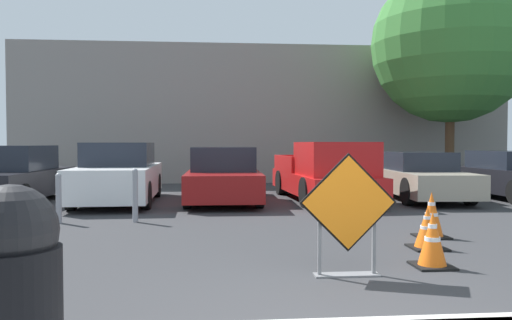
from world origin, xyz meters
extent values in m
plane|color=#333335|center=(0.00, 10.00, 0.00)|extent=(96.00, 96.00, 0.00)
cube|color=black|center=(0.57, 1.83, 0.88)|extent=(1.16, 0.02, 1.16)
cube|color=orange|center=(0.57, 1.82, 0.88)|extent=(1.09, 0.02, 1.09)
cube|color=slate|center=(0.57, 1.88, 0.01)|extent=(0.78, 0.20, 0.02)
cube|color=slate|center=(0.24, 1.88, 0.44)|extent=(0.04, 0.04, 0.88)
cube|color=slate|center=(0.90, 1.88, 0.44)|extent=(0.04, 0.04, 0.88)
cube|color=black|center=(1.76, 2.19, 0.01)|extent=(0.48, 0.48, 0.03)
cone|color=orange|center=(1.76, 2.19, 0.37)|extent=(0.35, 0.35, 0.68)
cylinder|color=white|center=(1.76, 2.19, 0.52)|extent=(0.11, 0.11, 0.06)
cylinder|color=white|center=(1.76, 2.19, 0.36)|extent=(0.20, 0.20, 0.06)
cube|color=black|center=(2.17, 3.27, 0.01)|extent=(0.51, 0.51, 0.03)
cone|color=orange|center=(2.17, 3.27, 0.33)|extent=(0.38, 0.38, 0.60)
cylinder|color=white|center=(2.17, 3.27, 0.46)|extent=(0.12, 0.12, 0.05)
cylinder|color=white|center=(2.17, 3.27, 0.32)|extent=(0.21, 0.21, 0.05)
cube|color=black|center=(2.62, 4.12, 0.01)|extent=(0.52, 0.52, 0.03)
cone|color=orange|center=(2.62, 4.12, 0.40)|extent=(0.38, 0.38, 0.73)
cylinder|color=white|center=(2.62, 4.12, 0.56)|extent=(0.12, 0.12, 0.07)
cylinder|color=white|center=(2.62, 4.12, 0.38)|extent=(0.21, 0.21, 0.07)
cube|color=black|center=(-6.24, 9.77, 0.51)|extent=(1.98, 4.46, 0.69)
cube|color=#1E232D|center=(-6.24, 9.88, 1.19)|extent=(1.63, 2.09, 0.65)
cylinder|color=black|center=(-5.53, 8.37, 0.31)|extent=(0.24, 0.63, 0.62)
cylinder|color=black|center=(-5.37, 11.07, 0.31)|extent=(0.24, 0.63, 0.62)
cylinder|color=black|center=(-6.95, 11.17, 0.31)|extent=(0.24, 0.63, 0.62)
cube|color=white|center=(-3.49, 9.49, 0.58)|extent=(1.98, 4.59, 0.79)
cube|color=#1E232D|center=(-3.49, 9.61, 1.28)|extent=(1.70, 2.13, 0.61)
cylinder|color=black|center=(-2.59, 8.11, 0.34)|extent=(0.22, 0.68, 0.68)
cylinder|color=black|center=(-4.32, 8.06, 0.34)|extent=(0.22, 0.68, 0.68)
cylinder|color=black|center=(-2.66, 10.92, 0.34)|extent=(0.22, 0.68, 0.68)
cylinder|color=black|center=(-4.38, 10.88, 0.34)|extent=(0.22, 0.68, 0.68)
cube|color=maroon|center=(-0.73, 9.57, 0.51)|extent=(1.96, 4.57, 0.65)
cube|color=#1E232D|center=(-0.73, 9.68, 1.15)|extent=(1.70, 2.11, 0.63)
cylinder|color=black|center=(0.11, 8.14, 0.33)|extent=(0.21, 0.67, 0.66)
cylinder|color=black|center=(-1.62, 8.17, 0.33)|extent=(0.21, 0.67, 0.66)
cylinder|color=black|center=(0.16, 10.96, 0.33)|extent=(0.21, 0.67, 0.66)
cylinder|color=black|center=(-1.58, 10.99, 0.33)|extent=(0.21, 0.67, 0.66)
cube|color=red|center=(2.02, 9.77, 0.48)|extent=(2.18, 5.33, 0.55)
cube|color=red|center=(2.10, 8.60, 1.18)|extent=(1.83, 2.19, 0.85)
cube|color=red|center=(1.88, 12.01, 0.98)|extent=(1.75, 0.21, 0.45)
cube|color=red|center=(2.83, 10.86, 0.98)|extent=(0.26, 2.51, 0.45)
cube|color=red|center=(1.08, 10.75, 0.98)|extent=(0.26, 2.51, 0.45)
cylinder|color=black|center=(2.97, 8.26, 0.37)|extent=(0.29, 0.75, 0.74)
cylinder|color=black|center=(1.27, 8.15, 0.37)|extent=(0.29, 0.75, 0.74)
cylinder|color=black|center=(2.78, 11.38, 0.37)|extent=(0.29, 0.75, 0.74)
cylinder|color=black|center=(1.08, 11.28, 0.37)|extent=(0.29, 0.75, 0.74)
cube|color=#A39984|center=(4.78, 9.73, 0.50)|extent=(1.99, 4.78, 0.62)
cube|color=#1E232D|center=(4.79, 9.85, 1.07)|extent=(1.64, 2.24, 0.51)
cylinder|color=black|center=(5.50, 8.24, 0.35)|extent=(0.24, 0.72, 0.71)
cylinder|color=black|center=(3.90, 8.32, 0.35)|extent=(0.24, 0.72, 0.71)
cylinder|color=black|center=(5.66, 11.14, 0.35)|extent=(0.24, 0.72, 0.71)
cylinder|color=black|center=(4.06, 11.23, 0.35)|extent=(0.24, 0.72, 0.71)
cube|color=#1E232D|center=(7.53, 9.79, 1.10)|extent=(1.66, 2.16, 0.51)
cylinder|color=black|center=(8.34, 11.12, 0.32)|extent=(0.22, 0.65, 0.64)
cylinder|color=black|center=(6.66, 11.08, 0.32)|extent=(0.22, 0.65, 0.64)
cylinder|color=black|center=(-2.22, -0.80, 0.54)|extent=(0.59, 0.59, 0.80)
sphere|color=black|center=(-2.22, -0.80, 1.05)|extent=(0.56, 0.56, 0.56)
cylinder|color=gray|center=(-2.56, 6.19, 0.51)|extent=(0.11, 0.11, 1.01)
sphere|color=gray|center=(-2.56, 6.19, 1.01)|extent=(0.12, 0.12, 0.12)
cylinder|color=gray|center=(-4.04, 6.19, 0.46)|extent=(0.11, 0.11, 0.93)
sphere|color=gray|center=(-4.04, 6.19, 0.93)|extent=(0.12, 0.12, 0.12)
cube|color=gray|center=(1.16, 18.30, 2.76)|extent=(19.95, 5.00, 5.51)
cylinder|color=#513823|center=(7.45, 13.34, 1.50)|extent=(0.32, 0.32, 3.00)
sphere|color=#387A33|center=(7.45, 13.34, 5.10)|extent=(5.59, 5.59, 5.59)
camera|label=1|loc=(-1.01, -3.87, 1.57)|focal=35.00mm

